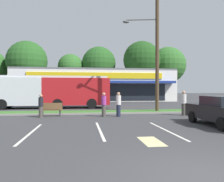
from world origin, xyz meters
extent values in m
plane|color=#38383A|center=(0.00, 0.00, 0.00)|extent=(240.00, 240.00, 0.00)
cube|color=#386B28|center=(0.00, 14.00, 0.06)|extent=(56.00, 2.20, 0.12)
cube|color=gray|center=(0.00, 12.78, 0.06)|extent=(56.00, 0.24, 0.12)
cube|color=silver|center=(-4.87, 5.75, 0.00)|extent=(0.12, 4.80, 0.01)
cube|color=silver|center=(-1.85, 6.05, 0.00)|extent=(0.12, 4.80, 0.01)
cube|color=silver|center=(1.18, 5.62, 0.00)|extent=(0.12, 4.80, 0.01)
cube|color=beige|center=(-0.18, 3.51, 0.00)|extent=(0.70, 1.60, 0.01)
cube|color=silver|center=(-0.49, 36.61, 2.48)|extent=(25.86, 13.03, 4.96)
cube|color=black|center=(-0.49, 30.06, 1.49)|extent=(21.72, 0.08, 2.58)
cube|color=navy|center=(-0.49, 29.40, 3.08)|extent=(24.31, 1.40, 0.35)
cube|color=gold|center=(-0.49, 30.02, 4.07)|extent=(20.69, 0.16, 0.89)
cube|color=slate|center=(-0.49, 36.61, 5.11)|extent=(25.86, 13.03, 0.30)
cylinder|color=#473323|center=(-13.75, 43.25, 2.32)|extent=(0.44, 0.44, 4.63)
sphere|color=#23511E|center=(-13.75, 43.25, 7.68)|extent=(8.14, 8.14, 8.14)
cylinder|color=#473323|center=(-5.25, 46.66, 2.47)|extent=(0.44, 0.44, 4.93)
sphere|color=#2D6026|center=(-5.25, 46.66, 7.04)|extent=(5.62, 5.62, 5.62)
cylinder|color=#473323|center=(1.08, 46.71, 2.46)|extent=(0.44, 0.44, 4.92)
sphere|color=#23511E|center=(1.08, 46.71, 7.79)|extent=(7.68, 7.68, 7.68)
cylinder|color=#473323|center=(9.88, 42.39, 2.67)|extent=(0.44, 0.44, 5.33)
sphere|color=#1E4719|center=(9.88, 42.39, 8.27)|extent=(7.84, 7.84, 7.84)
cylinder|color=#473323|center=(17.14, 46.18, 2.28)|extent=(0.44, 0.44, 4.56)
sphere|color=#2D6026|center=(17.14, 46.18, 7.69)|extent=(8.34, 8.34, 8.34)
cylinder|color=#4C3826|center=(3.55, 13.78, 5.38)|extent=(0.30, 0.30, 10.75)
cylinder|color=#59595B|center=(2.27, 14.03, 7.74)|extent=(2.57, 0.61, 0.10)
ellipsoid|color=#59595B|center=(1.00, 14.29, 7.59)|extent=(0.56, 0.32, 0.24)
cube|color=#AD191E|center=(-3.23, 19.14, 1.70)|extent=(6.64, 2.64, 2.70)
cube|color=silver|center=(-9.24, 19.06, 1.70)|extent=(5.44, 2.62, 2.70)
cube|color=silver|center=(-5.93, 19.10, 3.15)|extent=(11.55, 2.45, 0.20)
cube|color=black|center=(-5.95, 20.40, 2.19)|extent=(11.04, 0.21, 1.19)
cylinder|color=black|center=(-10.12, 17.87, 0.50)|extent=(1.00, 0.31, 1.00)
cylinder|color=black|center=(-10.15, 20.22, 0.50)|extent=(1.00, 0.31, 1.00)
cylinder|color=black|center=(-5.02, 17.94, 0.50)|extent=(1.00, 0.31, 1.00)
cylinder|color=black|center=(-5.05, 20.29, 0.50)|extent=(1.00, 0.31, 1.00)
cylinder|color=black|center=(-1.72, 17.98, 0.50)|extent=(1.00, 0.31, 1.00)
cylinder|color=black|center=(-1.75, 20.33, 0.50)|extent=(1.00, 0.31, 1.00)
cube|color=brown|center=(-4.84, 12.02, 0.45)|extent=(1.60, 0.45, 0.06)
cube|color=brown|center=(-4.84, 11.82, 0.73)|extent=(1.60, 0.06, 0.44)
cube|color=#333338|center=(-4.23, 12.02, 0.23)|extent=(0.08, 0.36, 0.45)
cube|color=#333338|center=(-5.45, 12.02, 0.23)|extent=(0.08, 0.36, 0.45)
cube|color=black|center=(4.44, 6.41, 0.69)|extent=(1.75, 4.44, 0.74)
cube|color=black|center=(4.44, 6.19, 1.30)|extent=(1.54, 2.00, 0.49)
cylinder|color=black|center=(3.61, 7.79, 0.32)|extent=(0.22, 0.64, 0.64)
cylinder|color=black|center=(5.27, 7.79, 0.32)|extent=(0.22, 0.64, 0.64)
cylinder|color=black|center=(3.61, 5.03, 0.32)|extent=(0.22, 0.64, 0.64)
cylinder|color=#1E2338|center=(-0.15, 11.12, 0.41)|extent=(0.29, 0.29, 0.83)
cylinder|color=silver|center=(-0.15, 11.12, 1.15)|extent=(0.34, 0.34, 0.65)
sphere|color=tan|center=(-0.15, 11.12, 1.60)|extent=(0.23, 0.23, 0.23)
cylinder|color=#47423D|center=(-5.42, 11.30, 0.38)|extent=(0.27, 0.27, 0.76)
cylinder|color=black|center=(-5.42, 11.30, 1.06)|extent=(0.32, 0.32, 0.60)
sphere|color=tan|center=(-5.42, 11.30, 1.47)|extent=(0.21, 0.21, 0.21)
cylinder|color=#47423D|center=(-1.17, 11.21, 0.41)|extent=(0.29, 0.29, 0.81)
cylinder|color=#99338C|center=(-1.17, 11.21, 1.13)|extent=(0.34, 0.34, 0.64)
sphere|color=tan|center=(-1.17, 11.21, 1.57)|extent=(0.22, 0.22, 0.22)
cylinder|color=#47423D|center=(4.66, 11.17, 0.44)|extent=(0.31, 0.31, 0.87)
cylinder|color=silver|center=(4.66, 11.17, 1.22)|extent=(0.36, 0.36, 0.69)
sphere|color=tan|center=(4.66, 11.17, 1.68)|extent=(0.24, 0.24, 0.24)
camera|label=1|loc=(-2.65, -4.43, 1.87)|focal=36.30mm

